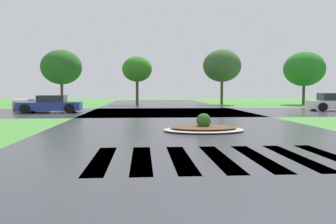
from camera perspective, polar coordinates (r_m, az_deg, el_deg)
The scene contains 7 objects.
asphalt_roadway at distance 12.62m, azimuth 3.94°, elevation -3.53°, with size 11.14×80.00×0.01m, color #35353A.
asphalt_cross_road at distance 24.62m, azimuth -0.03°, elevation 0.01°, with size 90.00×10.03×0.01m, color #35353A.
crosswalk_stripes at distance 8.24m, azimuth 8.38°, elevation -7.43°, with size 5.85×3.31×0.01m.
median_island at distance 13.41m, azimuth 5.82°, elevation -2.57°, with size 3.09×2.25×0.68m.
car_white_sedan at distance 25.32m, azimuth -18.57°, elevation 1.17°, with size 4.24×2.34×1.19m.
drainage_pipe_stack at distance 27.84m, azimuth -21.24°, elevation 1.12°, with size 2.68×1.21×0.91m.
background_treeline at distance 36.77m, azimuth -10.75°, elevation 6.93°, with size 45.80×5.84×5.74m.
Camera 1 is at (-1.77, -2.40, 1.59)m, focal length 37.42 mm.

